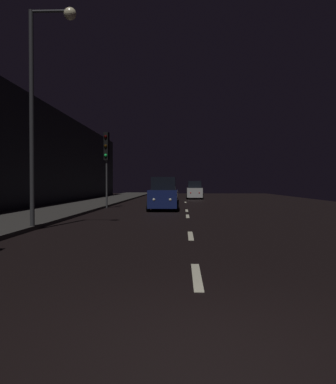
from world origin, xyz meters
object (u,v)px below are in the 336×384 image
traffic_light_far_left (106,153)px  car_distant_taillights (194,191)px  streetlamp_overhead (43,85)px  car_approaching_headlights (164,195)px

traffic_light_far_left → car_distant_taillights: (6.47, 16.98, -2.88)m
streetlamp_overhead → traffic_light_far_left: bearing=91.0°
streetlamp_overhead → car_approaching_headlights: size_ratio=1.92×
car_approaching_headlights → car_distant_taillights: size_ratio=1.06×
car_approaching_headlights → car_distant_taillights: (2.48, 19.12, -0.05)m
traffic_light_far_left → streetlamp_overhead: (0.23, -13.36, 1.39)m
car_distant_taillights → car_approaching_headlights: bearing=172.6°
car_approaching_headlights → car_distant_taillights: car_approaching_headlights is taller
traffic_light_far_left → car_approaching_headlights: size_ratio=1.25×
streetlamp_overhead → car_distant_taillights: (6.24, 30.34, -4.26)m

